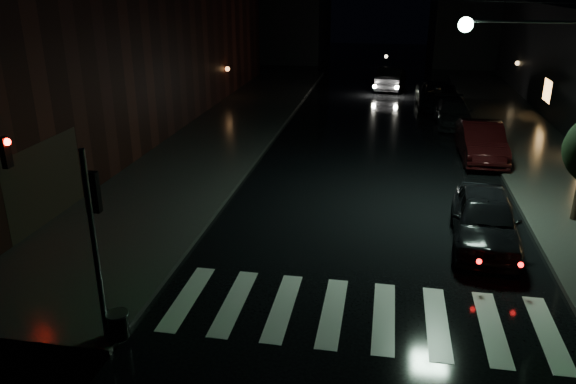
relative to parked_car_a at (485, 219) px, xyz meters
The scene contains 14 objects.
ground 8.14m from the parked_car_a, 142.12° to the right, with size 120.00×120.00×0.00m, color black.
sidewalk_left 14.55m from the parked_car_a, 141.62° to the left, with size 6.00×44.00×0.15m, color #282826.
sidewalk_right 9.74m from the parked_car_a, 68.23° to the left, with size 4.00×44.00×0.15m, color #282826.
building_left 21.62m from the parked_car_a, 149.07° to the left, with size 10.00×36.00×7.00m, color black.
building_far_left 43.37m from the parked_car_a, 112.28° to the left, with size 14.00×10.00×8.00m, color black.
building_far_right 40.83m from the parked_car_a, 79.24° to the left, with size 14.00×10.00×7.00m, color black.
crosswalk 5.67m from the parked_car_a, 127.19° to the right, with size 9.00×3.00×0.01m, color beige.
signal_pole_corner 10.72m from the parked_car_a, 143.00° to the right, with size 0.68×0.61×4.20m.
signal_red_facade 13.56m from the parked_car_a, 167.14° to the right, with size 0.54×0.28×0.85m.
parked_car_a is the anchor object (origin of this frame).
parked_car_b 8.70m from the parked_car_a, 83.00° to the left, with size 1.69×4.84×1.60m, color black.
parked_car_c 14.76m from the parked_car_a, 88.25° to the left, with size 1.83×4.51×1.31m, color black.
parked_car_d 19.05m from the parked_car_a, 90.14° to the left, with size 2.48×5.38×1.49m, color black.
oncoming_car 24.88m from the parked_car_a, 96.68° to the left, with size 1.69×4.84×1.60m, color black.
Camera 1 is at (3.37, -10.88, 7.37)m, focal length 35.00 mm.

